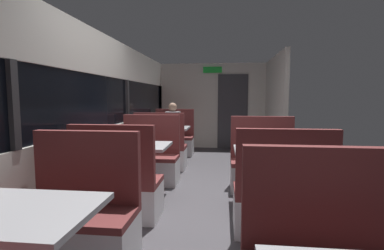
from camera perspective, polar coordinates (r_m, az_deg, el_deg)
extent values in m
cube|color=#423F44|center=(3.84, 1.47, -15.77)|extent=(3.30, 9.20, 0.02)
cube|color=beige|center=(4.08, -19.46, -7.70)|extent=(0.08, 8.40, 0.95)
cube|color=beige|center=(4.02, -20.20, 13.99)|extent=(0.08, 8.40, 0.60)
cube|color=black|center=(3.98, -20.00, 4.32)|extent=(0.03, 8.40, 0.75)
cube|color=#2D2D30|center=(2.77, -32.33, 3.36)|extent=(0.06, 0.08, 0.75)
cube|color=#2D2D30|center=(5.26, -12.93, 4.75)|extent=(0.06, 0.08, 0.75)
cube|color=#2D2D30|center=(7.96, -6.27, 5.12)|extent=(0.06, 0.08, 0.75)
cube|color=beige|center=(7.78, 4.11, 3.83)|extent=(2.90, 0.08, 2.30)
cube|color=#333338|center=(7.73, 8.17, 2.67)|extent=(0.80, 0.04, 2.00)
cube|color=green|center=(7.75, 4.15, 11.01)|extent=(0.50, 0.03, 0.16)
cube|color=beige|center=(6.67, 16.27, 3.33)|extent=(0.08, 2.40, 2.30)
cube|color=#99999E|center=(2.01, -31.71, -14.75)|extent=(0.90, 0.70, 0.04)
cube|color=silver|center=(2.72, -21.95, -20.88)|extent=(0.95, 0.50, 0.39)
cube|color=brown|center=(2.63, -22.13, -16.48)|extent=(0.95, 0.50, 0.06)
cube|color=brown|center=(2.70, -20.28, -7.93)|extent=(0.95, 0.08, 0.65)
cylinder|color=#9E9EA3|center=(4.08, -11.08, -9.29)|extent=(0.10, 0.10, 0.70)
cube|color=#99999E|center=(4.00, -11.18, -4.16)|extent=(0.90, 0.70, 0.04)
cube|color=silver|center=(3.53, -14.32, -14.39)|extent=(0.95, 0.50, 0.39)
cube|color=brown|center=(3.46, -14.42, -10.88)|extent=(0.95, 0.50, 0.06)
cube|color=brown|center=(3.19, -15.91, -5.77)|extent=(0.95, 0.08, 0.65)
cube|color=silver|center=(4.73, -8.63, -9.10)|extent=(0.95, 0.50, 0.39)
cube|color=brown|center=(4.68, -8.67, -6.43)|extent=(0.95, 0.50, 0.06)
cube|color=brown|center=(4.82, -8.09, -1.79)|extent=(0.95, 0.08, 0.65)
cylinder|color=#9E9EA3|center=(6.24, -4.81, -4.00)|extent=(0.10, 0.10, 0.70)
cube|color=#99999E|center=(6.19, -4.84, -0.62)|extent=(0.90, 0.70, 0.04)
cube|color=silver|center=(5.64, -6.10, -6.66)|extent=(0.95, 0.50, 0.39)
cube|color=brown|center=(5.60, -6.13, -4.41)|extent=(0.95, 0.50, 0.06)
cube|color=brown|center=(5.34, -6.65, -1.04)|extent=(0.95, 0.08, 0.65)
cube|color=silver|center=(6.91, -3.75, -4.36)|extent=(0.95, 0.50, 0.39)
cube|color=brown|center=(6.87, -3.76, -2.51)|extent=(0.95, 0.50, 0.06)
cube|color=brown|center=(7.04, -3.48, 0.59)|extent=(0.95, 0.08, 0.65)
cube|color=brown|center=(1.95, 24.49, -13.40)|extent=(0.95, 0.08, 0.65)
cylinder|color=#9E9EA3|center=(3.76, 15.46, -10.70)|extent=(0.10, 0.10, 0.70)
cube|color=#99999E|center=(3.67, 15.61, -5.14)|extent=(0.90, 0.70, 0.04)
cube|color=silver|center=(3.19, 17.34, -16.67)|extent=(0.95, 0.50, 0.39)
cube|color=brown|center=(3.11, 17.46, -12.83)|extent=(0.95, 0.50, 0.06)
cube|color=brown|center=(2.82, 18.50, -7.31)|extent=(0.95, 0.08, 0.65)
cube|color=silver|center=(4.43, 14.04, -10.24)|extent=(0.95, 0.50, 0.39)
cube|color=brown|center=(4.37, 14.11, -7.40)|extent=(0.95, 0.50, 0.06)
cube|color=brown|center=(4.51, 13.86, -2.40)|extent=(0.95, 0.08, 0.65)
cube|color=#26262D|center=(6.90, -3.75, -4.11)|extent=(0.30, 0.36, 0.45)
cube|color=#99999E|center=(6.79, -3.85, 0.19)|extent=(0.34, 0.22, 0.60)
sphere|color=tan|center=(6.74, -3.90, 3.65)|extent=(0.20, 0.20, 0.20)
cylinder|color=#99999E|center=(6.65, -5.82, 0.23)|extent=(0.07, 0.28, 0.07)
cylinder|color=#99999E|center=(6.58, -2.41, 0.20)|extent=(0.07, 0.28, 0.07)
cylinder|color=#26598C|center=(3.95, -12.15, -3.34)|extent=(0.07, 0.07, 0.09)
cylinder|color=#26598C|center=(3.64, 14.83, -4.18)|extent=(0.07, 0.07, 0.09)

